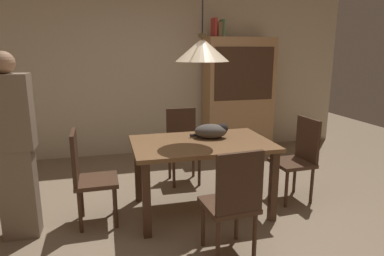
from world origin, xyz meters
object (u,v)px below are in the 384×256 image
object	(u,v)px
chair_right_side	(299,155)
chair_near_front	(233,200)
chair_left_side	(88,174)
book_red_tall	(214,27)
hutch_bookcase	(238,98)
chair_far_back	(183,142)
book_brown_thick	(218,30)
cat_sleeping	(212,131)
person_standing	(14,148)
dining_table	(202,151)
pendant_lamp	(202,49)
book_green_slim	(222,28)

from	to	relation	value
chair_right_side	chair_near_front	xyz separation A→B (m)	(-1.12, -0.88, 0.00)
chair_left_side	book_red_tall	distance (m)	3.07
chair_near_front	hutch_bookcase	bearing A→B (deg)	67.43
book_red_tall	chair_far_back	bearing A→B (deg)	-125.10
book_brown_thick	cat_sleeping	bearing A→B (deg)	-110.18
book_brown_thick	person_standing	distance (m)	3.42
dining_table	cat_sleeping	distance (m)	0.25
chair_right_side	pendant_lamp	xyz separation A→B (m)	(-1.13, -0.00, 1.15)
chair_right_side	book_brown_thick	world-z (taller)	book_brown_thick
chair_near_front	pendant_lamp	xyz separation A→B (m)	(-0.01, 0.88, 1.15)
chair_left_side	book_green_slim	size ratio (longest dim) A/B	3.58
chair_far_back	book_green_slim	xyz separation A→B (m)	(0.87, 1.06, 1.47)
dining_table	pendant_lamp	world-z (taller)	pendant_lamp
dining_table	hutch_bookcase	xyz separation A→B (m)	(1.18, 1.94, 0.24)
chair_far_back	person_standing	bearing A→B (deg)	-151.06
chair_far_back	hutch_bookcase	bearing A→B (deg)	42.00
chair_near_front	person_standing	size ratio (longest dim) A/B	0.56
cat_sleeping	pendant_lamp	world-z (taller)	pendant_lamp
chair_near_front	hutch_bookcase	world-z (taller)	hutch_bookcase
cat_sleeping	person_standing	world-z (taller)	person_standing
chair_far_back	cat_sleeping	bearing A→B (deg)	-79.57
book_green_slim	person_standing	distance (m)	3.47
dining_table	cat_sleeping	world-z (taller)	cat_sleeping
chair_near_front	cat_sleeping	distance (m)	1.05
chair_left_side	book_green_slim	xyz separation A→B (m)	(2.00, 1.94, 1.47)
cat_sleeping	book_brown_thick	bearing A→B (deg)	69.82
chair_far_back	book_red_tall	xyz separation A→B (m)	(0.74, 1.06, 1.48)
chair_near_front	pendant_lamp	world-z (taller)	pendant_lamp
pendant_lamp	book_brown_thick	size ratio (longest dim) A/B	5.42
book_brown_thick	person_standing	world-z (taller)	book_brown_thick
cat_sleeping	chair_near_front	bearing A→B (deg)	-97.84
chair_far_back	person_standing	world-z (taller)	person_standing
chair_right_side	pendant_lamp	size ratio (longest dim) A/B	0.72
chair_left_side	hutch_bookcase	xyz separation A→B (m)	(2.30, 1.94, 0.38)
hutch_bookcase	book_brown_thick	world-z (taller)	book_brown_thick
book_red_tall	person_standing	distance (m)	3.38
chair_right_side	hutch_bookcase	distance (m)	1.97
pendant_lamp	hutch_bookcase	xyz separation A→B (m)	(1.18, 1.94, -0.77)
cat_sleeping	hutch_bookcase	bearing A→B (deg)	60.44
book_red_tall	book_brown_thick	bearing A→B (deg)	0.00
chair_far_back	chair_left_side	bearing A→B (deg)	-142.11
cat_sleeping	pendant_lamp	bearing A→B (deg)	-141.55
chair_right_side	hutch_bookcase	bearing A→B (deg)	88.58
chair_near_front	person_standing	distance (m)	1.93
cat_sleeping	book_green_slim	size ratio (longest dim) A/B	1.55
cat_sleeping	book_green_slim	xyz separation A→B (m)	(0.73, 1.82, 1.15)
chair_near_front	chair_far_back	world-z (taller)	same
pendant_lamp	chair_near_front	bearing A→B (deg)	-89.59
chair_left_side	book_brown_thick	xyz separation A→B (m)	(1.94, 1.94, 1.45)
chair_right_side	book_green_slim	xyz separation A→B (m)	(-0.25, 1.93, 1.47)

